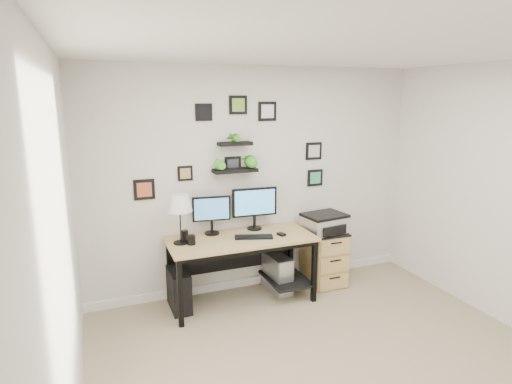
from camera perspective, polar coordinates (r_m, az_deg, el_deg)
name	(u,v)px	position (r m, az deg, el deg)	size (l,w,h in m)	color
room	(257,280)	(5.38, 0.18, -11.63)	(4.00, 4.00, 4.00)	tan
desk	(243,247)	(4.79, -1.69, -7.33)	(1.60, 0.70, 0.75)	tan
monitor_left	(212,212)	(4.77, -5.95, -2.70)	(0.42, 0.19, 0.43)	black
monitor_right	(255,205)	(4.90, -0.19, -1.73)	(0.53, 0.18, 0.49)	black
keyboard	(254,237)	(4.69, -0.30, -6.01)	(0.41, 0.13, 0.02)	black
mouse	(281,234)	(4.77, 3.40, -5.64)	(0.06, 0.09, 0.03)	black
table_lamp	(180,204)	(4.47, -10.15, -1.60)	(0.26, 0.26, 0.53)	black
mug	(191,240)	(4.53, -8.62, -6.35)	(0.09, 0.09, 0.10)	black
pen_cup	(185,235)	(4.71, -9.47, -5.62)	(0.07, 0.07, 0.10)	black
pc_tower_black	(179,290)	(4.81, -10.23, -12.69)	(0.20, 0.44, 0.44)	black
pc_tower_grey	(277,273)	(5.13, 2.85, -10.77)	(0.23, 0.46, 0.45)	gray
file_cabinet	(324,257)	(5.36, 9.05, -8.54)	(0.43, 0.53, 0.67)	tan
printer	(324,223)	(5.18, 9.12, -4.09)	(0.53, 0.45, 0.22)	silver
wall_decor	(237,152)	(4.79, -2.48, 5.33)	(2.27, 0.18, 1.09)	black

